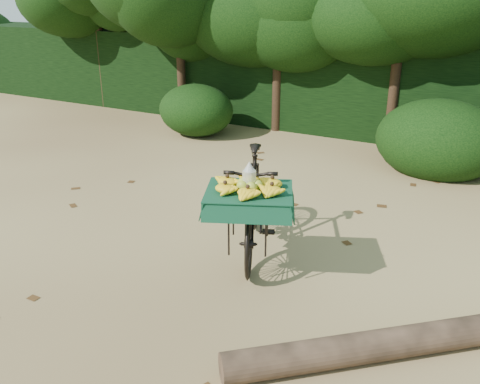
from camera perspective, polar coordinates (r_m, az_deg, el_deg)
The scene contains 7 objects.
ground at distance 5.28m, azimuth -3.58°, elevation -8.49°, with size 80.00×80.00×0.00m, color tan.
vendor_bicycle at distance 5.35m, azimuth 1.42°, elevation -1.17°, with size 1.36×1.96×1.12m.
fallen_log at distance 4.39m, azimuth 20.66°, elevation -15.02°, with size 0.24×0.24×3.35m, color brown.
hedge_backdrop at distance 10.58m, azimuth 15.29°, elevation 11.30°, with size 26.00×1.80×1.80m, color black.
tree_row at distance 9.87m, azimuth 10.89°, elevation 17.43°, with size 14.50×2.00×4.00m, color black, non-canonical shape.
bush_clumps at distance 8.66m, azimuth 14.82°, elevation 6.14°, with size 8.80×1.70×0.90m, color black, non-canonical shape.
leaf_litter at distance 5.77m, azimuth -0.10°, elevation -5.64°, with size 7.00×7.30×0.01m, color #482C13, non-canonical shape.
Camera 1 is at (2.50, -3.83, 2.63)m, focal length 38.00 mm.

